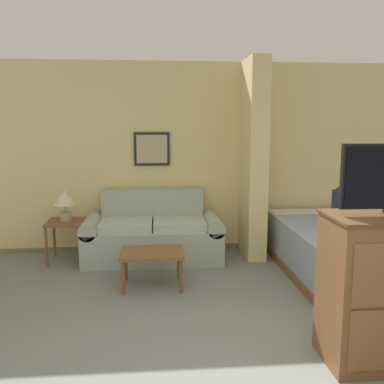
% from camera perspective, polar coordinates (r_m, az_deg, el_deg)
% --- Properties ---
extents(wall_back, '(6.69, 0.16, 2.60)m').
position_cam_1_polar(wall_back, '(6.01, -0.18, 4.58)').
color(wall_back, '#DBC484').
rests_on(wall_back, ground_plane).
extents(wall_partition_pillar, '(0.24, 0.71, 2.60)m').
position_cam_1_polar(wall_partition_pillar, '(5.73, 8.20, 4.31)').
color(wall_partition_pillar, '#DBC484').
rests_on(wall_partition_pillar, ground_plane).
extents(couch, '(1.79, 0.84, 0.89)m').
position_cam_1_polar(couch, '(5.68, -5.23, -5.70)').
color(couch, '#99A393').
rests_on(couch, ground_plane).
extents(coffee_table, '(0.68, 0.51, 0.40)m').
position_cam_1_polar(coffee_table, '(4.72, -5.35, -8.43)').
color(coffee_table, brown).
rests_on(coffee_table, ground_plane).
extents(side_table, '(0.48, 0.48, 0.54)m').
position_cam_1_polar(side_table, '(5.75, -16.42, -4.49)').
color(side_table, brown).
rests_on(side_table, ground_plane).
extents(table_lamp, '(0.29, 0.29, 0.40)m').
position_cam_1_polar(table_lamp, '(5.68, -16.58, -1.03)').
color(table_lamp, tan).
rests_on(table_lamp, side_table).
extents(bed, '(1.59, 2.07, 0.57)m').
position_cam_1_polar(bed, '(5.56, 20.09, -6.87)').
color(bed, brown).
rests_on(bed, ground_plane).
extents(backpack, '(0.26, 0.20, 0.45)m').
position_cam_1_polar(backpack, '(5.50, 19.69, -1.54)').
color(backpack, '#232D4C').
rests_on(backpack, bed).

